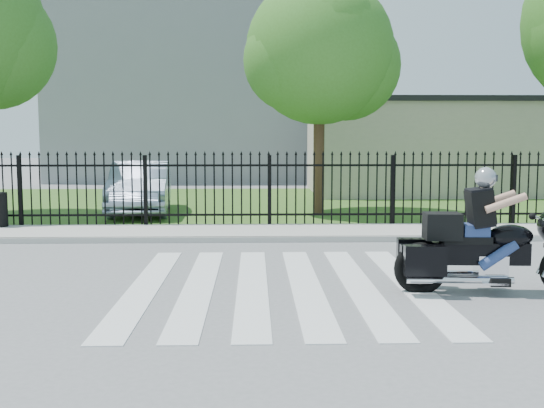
{
  "coord_description": "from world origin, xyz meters",
  "views": [
    {
      "loc": [
        -0.37,
        -9.38,
        2.22
      ],
      "look_at": [
        -0.04,
        2.27,
        1.0
      ],
      "focal_mm": 42.0,
      "sensor_mm": 36.0,
      "label": 1
    }
  ],
  "objects": [
    {
      "name": "building_low",
      "position": [
        7.0,
        16.0,
        1.75
      ],
      "size": [
        10.0,
        6.0,
        3.5
      ],
      "primitive_type": "cube",
      "color": "#BAAD9B",
      "rests_on": "ground"
    },
    {
      "name": "parked_car",
      "position": [
        -3.68,
        9.17,
        0.78
      ],
      "size": [
        2.05,
        4.74,
        1.52
      ],
      "primitive_type": "imported",
      "rotation": [
        0.0,
        0.0,
        0.1
      ],
      "color": "#A0AECA",
      "rests_on": "grass_strip"
    },
    {
      "name": "motorcycle_rider",
      "position": [
        2.96,
        -0.51,
        0.76
      ],
      "size": [
        2.79,
        0.96,
        1.85
      ],
      "rotation": [
        0.0,
        0.0,
        -0.07
      ],
      "color": "black",
      "rests_on": "ground"
    },
    {
      "name": "tree_mid",
      "position": [
        1.5,
        9.0,
        4.67
      ],
      "size": [
        4.2,
        4.2,
        6.78
      ],
      "color": "#382316",
      "rests_on": "ground"
    },
    {
      "name": "crosswalk",
      "position": [
        0.0,
        0.0,
        0.01
      ],
      "size": [
        5.0,
        5.5,
        0.01
      ],
      "primitive_type": null,
      "color": "silver",
      "rests_on": "ground"
    },
    {
      "name": "litter_bin",
      "position": [
        -6.38,
        5.7,
        0.53
      ],
      "size": [
        0.44,
        0.44,
        0.81
      ],
      "primitive_type": "cylinder",
      "rotation": [
        0.0,
        0.0,
        -0.26
      ],
      "color": "black",
      "rests_on": "sidewalk"
    },
    {
      "name": "sidewalk",
      "position": [
        0.0,
        5.0,
        0.06
      ],
      "size": [
        40.0,
        2.0,
        0.12
      ],
      "primitive_type": "cube",
      "color": "#ADAAA3",
      "rests_on": "ground"
    },
    {
      "name": "curb",
      "position": [
        0.0,
        4.0,
        0.06
      ],
      "size": [
        40.0,
        0.12,
        0.12
      ],
      "primitive_type": "cube",
      "color": "#ADAAA3",
      "rests_on": "ground"
    },
    {
      "name": "iron_fence",
      "position": [
        0.0,
        6.0,
        0.9
      ],
      "size": [
        26.0,
        0.04,
        1.8
      ],
      "color": "black",
      "rests_on": "ground"
    },
    {
      "name": "ground",
      "position": [
        0.0,
        0.0,
        0.0
      ],
      "size": [
        120.0,
        120.0,
        0.0
      ],
      "primitive_type": "plane",
      "color": "slate",
      "rests_on": "ground"
    },
    {
      "name": "building_tall",
      "position": [
        -3.0,
        26.0,
        6.0
      ],
      "size": [
        15.0,
        10.0,
        12.0
      ],
      "primitive_type": "cube",
      "color": "gray",
      "rests_on": "ground"
    },
    {
      "name": "grass_strip",
      "position": [
        0.0,
        12.0,
        0.01
      ],
      "size": [
        40.0,
        12.0,
        0.02
      ],
      "primitive_type": "cube",
      "color": "#315C1F",
      "rests_on": "ground"
    },
    {
      "name": "building_low_roof",
      "position": [
        7.0,
        16.0,
        3.6
      ],
      "size": [
        10.2,
        6.2,
        0.2
      ],
      "primitive_type": "cube",
      "color": "black",
      "rests_on": "building_low"
    }
  ]
}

